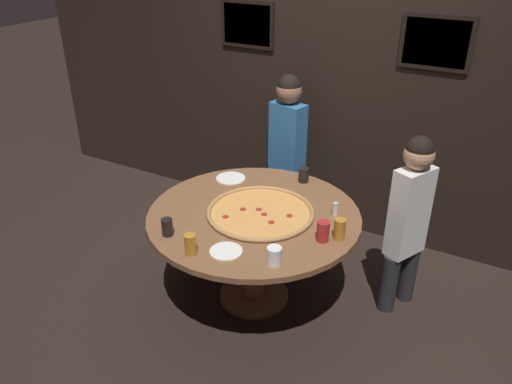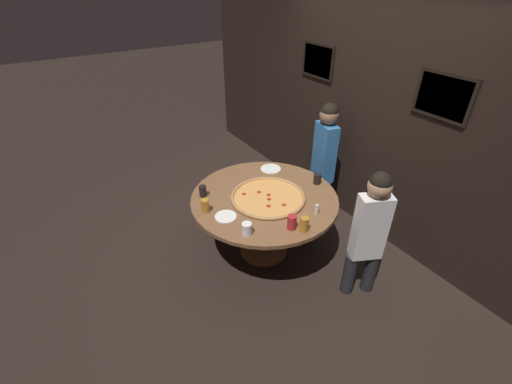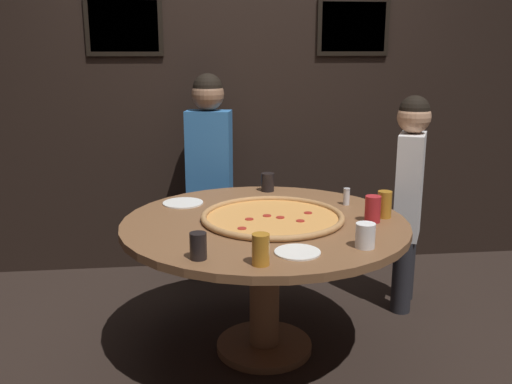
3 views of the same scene
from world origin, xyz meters
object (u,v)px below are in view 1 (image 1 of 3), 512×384
object	(u,v)px
drink_cup_front_edge	(304,175)
white_plate_beside_cup	(231,178)
drink_cup_far_left	(323,231)
drink_cup_centre_back	(340,229)
diner_centre_back	(409,215)
drink_cup_near_left	(274,256)
white_plate_far_back	(226,251)
drink_cup_near_right	(190,244)
giant_pizza	(260,212)
drink_cup_beside_pizza	(167,227)
condiment_shaker	(335,209)
dining_table	(254,230)
diner_side_right	(287,146)

from	to	relation	value
drink_cup_front_edge	white_plate_beside_cup	xyz separation A→B (m)	(-0.52, -0.24, -0.05)
drink_cup_far_left	white_plate_beside_cup	distance (m)	1.08
drink_cup_centre_back	white_plate_beside_cup	world-z (taller)	drink_cup_centre_back
drink_cup_far_left	diner_centre_back	size ratio (longest dim) A/B	0.10
drink_cup_near_left	white_plate_far_back	size ratio (longest dim) A/B	0.55
drink_cup_near_right	drink_cup_far_left	world-z (taller)	drink_cup_far_left
drink_cup_far_left	drink_cup_centre_back	bearing A→B (deg)	38.93
giant_pizza	drink_cup_beside_pizza	size ratio (longest dim) A/B	6.47
drink_cup_near_left	drink_cup_far_left	bearing A→B (deg)	67.63
drink_cup_near_right	drink_cup_near_left	world-z (taller)	drink_cup_near_right
giant_pizza	condiment_shaker	distance (m)	0.52
drink_cup_beside_pizza	drink_cup_centre_back	world-z (taller)	drink_cup_centre_back
condiment_shaker	drink_cup_near_left	bearing A→B (deg)	-98.63
drink_cup_centre_back	drink_cup_front_edge	bearing A→B (deg)	130.32
giant_pizza	white_plate_beside_cup	bearing A→B (deg)	142.11
dining_table	drink_cup_front_edge	world-z (taller)	drink_cup_front_edge
drink_cup_near_left	drink_cup_beside_pizza	xyz separation A→B (m)	(-0.74, -0.06, 0.00)
drink_cup_near_left	diner_centre_back	size ratio (longest dim) A/B	0.08
dining_table	drink_cup_near_left	xyz separation A→B (m)	(0.39, -0.46, 0.20)
dining_table	drink_cup_far_left	bearing A→B (deg)	-8.79
condiment_shaker	diner_centre_back	world-z (taller)	diner_centre_back
drink_cup_front_edge	drink_cup_near_right	distance (m)	1.24
drink_cup_near_left	drink_cup_beside_pizza	world-z (taller)	drink_cup_beside_pizza
drink_cup_near_left	white_plate_beside_cup	distance (m)	1.17
giant_pizza	white_plate_far_back	size ratio (longest dim) A/B	3.69
dining_table	drink_cup_near_left	size ratio (longest dim) A/B	13.19
diner_side_right	drink_cup_near_right	bearing A→B (deg)	108.90
drink_cup_centre_back	diner_centre_back	distance (m)	0.58
giant_pizza	dining_table	bearing A→B (deg)	-161.30
drink_cup_near_left	drink_cup_near_right	bearing A→B (deg)	-162.50
dining_table	white_plate_far_back	size ratio (longest dim) A/B	7.29
drink_cup_far_left	white_plate_far_back	world-z (taller)	drink_cup_far_left
dining_table	white_plate_beside_cup	world-z (taller)	white_plate_beside_cup
drink_cup_front_edge	condiment_shaker	bearing A→B (deg)	-42.21
dining_table	white_plate_far_back	world-z (taller)	white_plate_far_back
giant_pizza	drink_cup_front_edge	size ratio (longest dim) A/B	6.60
diner_centre_back	drink_cup_near_right	bearing A→B (deg)	-18.61
white_plate_far_back	diner_centre_back	xyz separation A→B (m)	(0.87, 0.95, 0.01)
giant_pizza	diner_side_right	world-z (taller)	diner_side_right
drink_cup_near_right	drink_cup_far_left	xyz separation A→B (m)	(0.64, 0.53, 0.00)
white_plate_beside_cup	white_plate_far_back	size ratio (longest dim) A/B	1.14
giant_pizza	drink_cup_near_left	world-z (taller)	drink_cup_near_left
dining_table	drink_cup_beside_pizza	distance (m)	0.65
drink_cup_front_edge	condiment_shaker	distance (m)	0.54
dining_table	white_plate_far_back	xyz separation A→B (m)	(0.08, -0.49, 0.15)
giant_pizza	drink_cup_near_left	size ratio (longest dim) A/B	6.67
drink_cup_front_edge	condiment_shaker	xyz separation A→B (m)	(0.40, -0.37, -0.01)
dining_table	drink_cup_front_edge	xyz separation A→B (m)	(0.10, 0.61, 0.20)
drink_cup_near_left	drink_cup_centre_back	xyz separation A→B (m)	(0.24, 0.44, 0.01)
drink_cup_far_left	diner_side_right	bearing A→B (deg)	125.49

